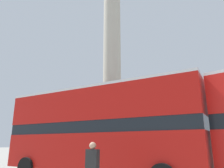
# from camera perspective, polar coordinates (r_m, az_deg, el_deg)

# --- Properties ---
(ground_plane) EXTENTS (200.00, 200.00, 0.00)m
(ground_plane) POSITION_cam_1_polar(r_m,az_deg,el_deg) (18.39, 0.00, -20.56)
(ground_plane) COLOR gray
(monument_column) EXTENTS (6.09, 6.09, 21.14)m
(monument_column) POSITION_cam_1_polar(r_m,az_deg,el_deg) (18.75, 0.00, -3.09)
(monument_column) COLOR #ADA593
(monument_column) RESTS_ON ground_plane
(bus_a) EXTENTS (10.31, 3.39, 4.35)m
(bus_a) POSITION_cam_1_polar(r_m,az_deg,el_deg) (11.14, -3.48, -11.51)
(bus_a) COLOR #B7140F
(bus_a) RESTS_ON ground_plane
(street_lamp) EXTENTS (0.38, 0.38, 5.93)m
(street_lamp) POSITION_cam_1_polar(r_m,az_deg,el_deg) (19.56, -12.51, -10.85)
(street_lamp) COLOR black
(street_lamp) RESTS_ON ground_plane
(pedestrian_near_lamp) EXTENTS (0.46, 0.23, 1.71)m
(pedestrian_near_lamp) POSITION_cam_1_polar(r_m,az_deg,el_deg) (7.46, -5.19, -20.64)
(pedestrian_near_lamp) COLOR #192347
(pedestrian_near_lamp) RESTS_ON ground_plane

